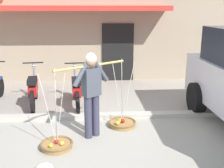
# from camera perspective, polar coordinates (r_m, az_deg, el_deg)

# --- Properties ---
(ground_plane) EXTENTS (90.00, 90.00, 0.00)m
(ground_plane) POSITION_cam_1_polar(r_m,az_deg,el_deg) (5.99, -3.03, -9.44)
(ground_plane) COLOR #9E998C
(sidewalk_curb) EXTENTS (20.00, 0.24, 0.10)m
(sidewalk_curb) POSITION_cam_1_polar(r_m,az_deg,el_deg) (6.61, -3.09, -6.53)
(sidewalk_curb) COLOR #BAB4A5
(sidewalk_curb) RESTS_ON ground
(fruit_vendor) EXTENTS (1.33, 0.96, 1.70)m
(fruit_vendor) POSITION_cam_1_polar(r_m,az_deg,el_deg) (5.39, -4.23, -1.18)
(fruit_vendor) COLOR #38384C
(fruit_vendor) RESTS_ON ground
(fruit_basket_left_side) EXTENTS (0.61, 0.61, 1.45)m
(fruit_basket_left_side) POSITION_cam_1_polar(r_m,az_deg,el_deg) (5.35, -11.23, -12.03)
(fruit_basket_left_side) COLOR #9E7542
(fruit_basket_left_side) RESTS_ON ground
(fruit_basket_right_side) EXTENTS (0.61, 0.61, 1.45)m
(fruit_basket_right_side) POSITION_cam_1_polar(r_m,az_deg,el_deg) (6.16, 2.07, -7.93)
(fruit_basket_right_side) COLOR #9E7542
(fruit_basket_right_side) RESTS_ON ground
(motorcycle_second_in_row) EXTENTS (0.54, 1.81, 1.09)m
(motorcycle_second_in_row) POSITION_cam_1_polar(r_m,az_deg,el_deg) (7.56, -15.74, -1.07)
(motorcycle_second_in_row) COLOR black
(motorcycle_second_in_row) RESTS_ON ground
(motorcycle_third_in_row) EXTENTS (0.54, 1.82, 1.09)m
(motorcycle_third_in_row) POSITION_cam_1_polar(r_m,az_deg,el_deg) (7.29, -7.32, -1.21)
(motorcycle_third_in_row) COLOR black
(motorcycle_third_in_row) RESTS_ON ground
(storefront_building) EXTENTS (13.00, 6.00, 4.20)m
(storefront_building) POSITION_cam_1_polar(r_m,az_deg,el_deg) (12.26, -9.13, 13.16)
(storefront_building) COLOR tan
(storefront_building) RESTS_ON ground
(plastic_litter_bag) EXTENTS (0.28, 0.22, 0.14)m
(plastic_litter_bag) POSITION_cam_1_polar(r_m,az_deg,el_deg) (4.71, -13.65, -16.25)
(plastic_litter_bag) COLOR silver
(plastic_litter_bag) RESTS_ON ground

